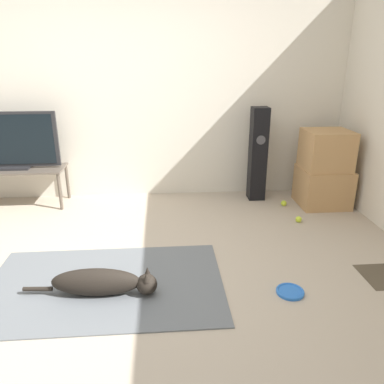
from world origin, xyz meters
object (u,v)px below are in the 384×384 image
cardboard_box_upper (326,150)px  tv (10,141)px  cardboard_box_lower (323,187)px  tv_stand (15,173)px  tennis_ball_by_boxes (284,203)px  frisbee (290,292)px  dog (103,282)px  floor_speaker (258,154)px  tennis_ball_near_speaker (299,219)px

cardboard_box_upper → tv: size_ratio=0.47×
cardboard_box_lower → tv_stand: bearing=175.7°
tv → tennis_ball_by_boxes: size_ratio=16.23×
cardboard_box_lower → tv_stand: tv_stand is taller
cardboard_box_lower → tennis_ball_by_boxes: bearing=-178.0°
frisbee → tennis_ball_by_boxes: 1.77m
frisbee → tv: 3.40m
dog → frisbee: (1.39, -0.09, -0.10)m
tv_stand → tennis_ball_by_boxes: (3.13, -0.29, -0.37)m
cardboard_box_upper → floor_speaker: size_ratio=0.45×
frisbee → floor_speaker: size_ratio=0.19×
frisbee → tennis_ball_near_speaker: (0.50, 1.24, 0.02)m
floor_speaker → tennis_ball_by_boxes: 0.66m
cardboard_box_upper → tv: bearing=175.5°
cardboard_box_upper → tv: 3.59m
cardboard_box_lower → tv_stand: 3.61m
tv → tennis_ball_by_boxes: (3.13, -0.29, -0.74)m
cardboard_box_lower → floor_speaker: 0.85m
floor_speaker → tv_stand: floor_speaker is taller
cardboard_box_lower → tv: bearing=175.6°
frisbee → cardboard_box_lower: 1.97m
dog → tennis_ball_by_boxes: 2.48m
floor_speaker → tennis_ball_near_speaker: floor_speaker is taller
cardboard_box_upper → tv_stand: bearing=175.6°
floor_speaker → tennis_ball_by_boxes: bearing=-46.2°
dog → cardboard_box_upper: 2.89m
cardboard_box_upper → tv_stand: 3.60m
frisbee → floor_speaker: bearing=83.8°
dog → tennis_ball_by_boxes: bearing=40.7°
cardboard_box_lower → cardboard_box_upper: cardboard_box_upper is taller
tennis_ball_near_speaker → dog: bearing=-148.7°
frisbee → cardboard_box_upper: (0.93, 1.71, 0.66)m
tennis_ball_by_boxes → tennis_ball_near_speaker: 0.47m
dog → tv: 2.38m
tennis_ball_by_boxes → cardboard_box_upper: bearing=1.6°
cardboard_box_upper → floor_speaker: bearing=159.2°
frisbee → cardboard_box_upper: size_ratio=0.42×
dog → frisbee: 1.40m
dog → cardboard_box_upper: bearing=35.0°
tv → tennis_ball_near_speaker: size_ratio=16.23×
tv → floor_speaker: bearing=-0.1°
tv → tennis_ball_near_speaker: (3.15, -0.76, -0.74)m
cardboard_box_lower → floor_speaker: size_ratio=0.49×
floor_speaker → tennis_ball_near_speaker: size_ratio=16.98×
cardboard_box_lower → cardboard_box_upper: size_ratio=1.10×
cardboard_box_upper → tennis_ball_by_boxes: size_ratio=7.63×
floor_speaker → tennis_ball_near_speaker: bearing=-68.9°
dog → tennis_ball_near_speaker: dog is taller
tennis_ball_by_boxes → cardboard_box_lower: bearing=2.0°
cardboard_box_upper → tennis_ball_near_speaker: size_ratio=7.63×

